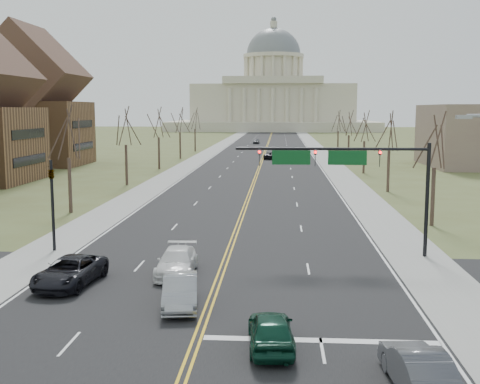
# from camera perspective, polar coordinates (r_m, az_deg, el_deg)

# --- Properties ---
(ground) EXTENTS (600.00, 600.00, 0.00)m
(ground) POSITION_cam_1_polar(r_m,az_deg,el_deg) (26.23, -3.74, -12.82)
(ground) COLOR #50542A
(ground) RESTS_ON ground
(road) EXTENTS (20.00, 380.00, 0.01)m
(road) POSITION_cam_1_polar(r_m,az_deg,el_deg) (134.68, 2.41, 3.90)
(road) COLOR black
(road) RESTS_ON ground
(cross_road) EXTENTS (120.00, 14.00, 0.01)m
(cross_road) POSITION_cam_1_polar(r_m,az_deg,el_deg) (31.87, -2.31, -9.02)
(cross_road) COLOR black
(cross_road) RESTS_ON ground
(sidewalk_left) EXTENTS (4.00, 380.00, 0.03)m
(sidewalk_left) POSITION_cam_1_polar(r_m,az_deg,el_deg) (135.51, -2.68, 3.93)
(sidewalk_left) COLOR gray
(sidewalk_left) RESTS_ON ground
(sidewalk_right) EXTENTS (4.00, 380.00, 0.03)m
(sidewalk_right) POSITION_cam_1_polar(r_m,az_deg,el_deg) (134.92, 7.52, 3.85)
(sidewalk_right) COLOR gray
(sidewalk_right) RESTS_ON ground
(center_line) EXTENTS (0.42, 380.00, 0.01)m
(center_line) POSITION_cam_1_polar(r_m,az_deg,el_deg) (134.68, 2.41, 3.91)
(center_line) COLOR gold
(center_line) RESTS_ON road
(edge_line_left) EXTENTS (0.15, 380.00, 0.01)m
(edge_line_left) POSITION_cam_1_polar(r_m,az_deg,el_deg) (135.27, -1.75, 3.93)
(edge_line_left) COLOR silver
(edge_line_left) RESTS_ON road
(edge_line_right) EXTENTS (0.15, 380.00, 0.01)m
(edge_line_right) POSITION_cam_1_polar(r_m,az_deg,el_deg) (134.80, 6.59, 3.86)
(edge_line_right) COLOR silver
(edge_line_right) RESTS_ON road
(stop_bar) EXTENTS (9.50, 0.50, 0.01)m
(stop_bar) POSITION_cam_1_polar(r_m,az_deg,el_deg) (25.14, 7.66, -13.77)
(stop_bar) COLOR silver
(stop_bar) RESTS_ON road
(capitol) EXTENTS (90.00, 60.00, 50.00)m
(capitol) POSITION_cam_1_polar(r_m,az_deg,el_deg) (274.30, 3.16, 8.87)
(capitol) COLOR beige
(capitol) RESTS_ON ground
(signal_mast) EXTENTS (12.12, 0.44, 7.20)m
(signal_mast) POSITION_cam_1_polar(r_m,az_deg,el_deg) (38.21, 10.05, 2.49)
(signal_mast) COLOR black
(signal_mast) RESTS_ON ground
(signal_left) EXTENTS (0.32, 0.36, 6.00)m
(signal_left) POSITION_cam_1_polar(r_m,az_deg,el_deg) (40.99, -17.38, -0.27)
(signal_left) COLOR black
(signal_left) RESTS_ON ground
(tree_r_0) EXTENTS (3.74, 3.74, 8.50)m
(tree_r_0) POSITION_cam_1_polar(r_m,az_deg,el_deg) (49.91, 18.02, 4.36)
(tree_r_0) COLOR #382921
(tree_r_0) RESTS_ON ground
(tree_l_0) EXTENTS (3.96, 3.96, 9.00)m
(tree_l_0) POSITION_cam_1_polar(r_m,az_deg,el_deg) (55.64, -16.00, 5.16)
(tree_l_0) COLOR #382921
(tree_l_0) RESTS_ON ground
(tree_r_1) EXTENTS (3.74, 3.74, 8.50)m
(tree_r_1) POSITION_cam_1_polar(r_m,az_deg,el_deg) (69.46, 14.00, 5.39)
(tree_r_1) COLOR #382921
(tree_r_1) RESTS_ON ground
(tree_l_1) EXTENTS (3.96, 3.96, 9.00)m
(tree_l_1) POSITION_cam_1_polar(r_m,az_deg,el_deg) (74.76, -10.81, 5.94)
(tree_l_1) COLOR #382921
(tree_l_1) RESTS_ON ground
(tree_r_2) EXTENTS (3.74, 3.74, 8.50)m
(tree_r_2) POSITION_cam_1_polar(r_m,az_deg,el_deg) (89.20, 11.74, 5.95)
(tree_r_2) COLOR #382921
(tree_r_2) RESTS_ON ground
(tree_l_2) EXTENTS (3.96, 3.96, 9.00)m
(tree_l_2) POSITION_cam_1_polar(r_m,az_deg,el_deg) (94.24, -7.74, 6.37)
(tree_l_2) COLOR #382921
(tree_l_2) RESTS_ON ground
(tree_r_3) EXTENTS (3.74, 3.74, 8.50)m
(tree_r_3) POSITION_cam_1_polar(r_m,az_deg,el_deg) (109.04, 10.30, 6.30)
(tree_r_3) COLOR #382921
(tree_r_3) RESTS_ON ground
(tree_l_3) EXTENTS (3.96, 3.96, 9.00)m
(tree_l_3) POSITION_cam_1_polar(r_m,az_deg,el_deg) (113.91, -5.72, 6.64)
(tree_l_3) COLOR #382921
(tree_l_3) RESTS_ON ground
(tree_r_4) EXTENTS (3.74, 3.74, 8.50)m
(tree_r_4) POSITION_cam_1_polar(r_m,az_deg,el_deg) (128.93, 9.31, 6.54)
(tree_r_4) COLOR #382921
(tree_r_4) RESTS_ON ground
(tree_l_4) EXTENTS (3.96, 3.96, 9.00)m
(tree_l_4) POSITION_cam_1_polar(r_m,az_deg,el_deg) (133.67, -4.30, 6.83)
(tree_l_4) COLOR #382921
(tree_l_4) RESTS_ON ground
(bldg_left_far) EXTENTS (17.10, 14.28, 23.25)m
(bldg_left_far) POSITION_cam_1_polar(r_m,az_deg,el_deg) (106.64, -19.14, 7.57)
(bldg_left_far) COLOR brown
(bldg_left_far) RESTS_ON ground
(car_nb_inner_lead) EXTENTS (2.03, 4.43, 1.47)m
(car_nb_inner_lead) POSITION_cam_1_polar(r_m,az_deg,el_deg) (23.98, 2.97, -12.93)
(car_nb_inner_lead) COLOR #0C3625
(car_nb_inner_lead) RESTS_ON road
(car_nb_outer_lead) EXTENTS (1.98, 4.65, 1.49)m
(car_nb_outer_lead) POSITION_cam_1_polar(r_m,az_deg,el_deg) (21.55, 16.50, -15.70)
(car_nb_outer_lead) COLOR #46484D
(car_nb_outer_lead) RESTS_ON road
(car_sb_inner_lead) EXTENTS (2.20, 4.72, 1.50)m
(car_sb_inner_lead) POSITION_cam_1_polar(r_m,az_deg,el_deg) (28.80, -5.68, -9.33)
(car_sb_inner_lead) COLOR gray
(car_sb_inner_lead) RESTS_ON road
(car_sb_outer_lead) EXTENTS (3.03, 5.59, 1.49)m
(car_sb_outer_lead) POSITION_cam_1_polar(r_m,az_deg,el_deg) (33.24, -15.83, -7.26)
(car_sb_outer_lead) COLOR black
(car_sb_outer_lead) RESTS_ON road
(car_sb_inner_second) EXTENTS (2.19, 5.08, 1.46)m
(car_sb_inner_second) POSITION_cam_1_polar(r_m,az_deg,el_deg) (34.21, -6.01, -6.60)
(car_sb_inner_second) COLOR silver
(car_sb_inner_second) RESTS_ON road
(car_far_nb) EXTENTS (2.72, 5.02, 1.34)m
(car_far_nb) POSITION_cam_1_polar(r_m,az_deg,el_deg) (112.86, 2.92, 3.48)
(car_far_nb) COLOR black
(car_far_nb) RESTS_ON road
(car_far_sb) EXTENTS (1.67, 4.02, 1.36)m
(car_far_sb) POSITION_cam_1_polar(r_m,az_deg,el_deg) (162.76, 1.56, 4.83)
(car_far_sb) COLOR #4B4C52
(car_far_sb) RESTS_ON road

